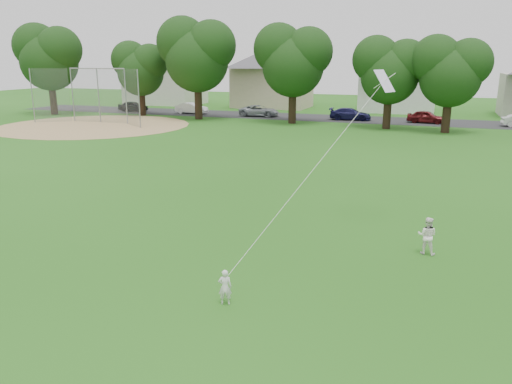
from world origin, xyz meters
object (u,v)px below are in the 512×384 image
(older_boy, at_px, (427,236))
(kite, at_px, (318,163))
(toddler, at_px, (225,287))
(baseball_backstop, at_px, (95,96))

(older_boy, height_order, kite, kite)
(toddler, relative_size, older_boy, 0.77)
(kite, bearing_deg, toddler, -109.24)
(older_boy, relative_size, baseball_backstop, 0.10)
(kite, height_order, baseball_backstop, kite)
(toddler, relative_size, baseball_backstop, 0.08)
(kite, bearing_deg, older_boy, 22.60)
(toddler, bearing_deg, older_boy, -149.77)
(toddler, bearing_deg, kite, -127.79)
(toddler, xyz_separation_m, baseball_backstop, (-27.23, 30.56, 2.16))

